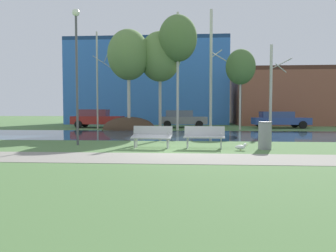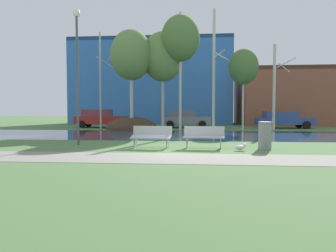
# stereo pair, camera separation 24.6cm
# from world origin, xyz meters

# --- Properties ---
(ground_plane) EXTENTS (120.00, 120.00, 0.00)m
(ground_plane) POSITION_xyz_m (0.00, 10.00, 0.00)
(ground_plane) COLOR #4C703D
(paved_path_strip) EXTENTS (60.00, 2.16, 0.01)m
(paved_path_strip) POSITION_xyz_m (0.00, -1.78, 0.01)
(paved_path_strip) COLOR gray
(paved_path_strip) RESTS_ON ground
(river_band) EXTENTS (80.00, 7.65, 0.01)m
(river_band) POSITION_xyz_m (0.00, 7.52, 0.00)
(river_band) COLOR #2D475B
(river_band) RESTS_ON ground
(soil_mound) EXTENTS (4.20, 3.50, 1.99)m
(soil_mound) POSITION_xyz_m (-4.33, 12.89, 0.00)
(soil_mound) COLOR #423021
(soil_mound) RESTS_ON ground
(bench_left) EXTENTS (1.64, 0.69, 0.87)m
(bench_left) POSITION_xyz_m (-1.03, 0.85, 0.47)
(bench_left) COLOR #9EA0A3
(bench_left) RESTS_ON ground
(bench_right) EXTENTS (1.64, 0.70, 0.87)m
(bench_right) POSITION_xyz_m (1.05, 0.85, 0.47)
(bench_right) COLOR #9EA0A3
(bench_right) RESTS_ON ground
(trash_bin) EXTENTS (0.52, 0.52, 1.07)m
(trash_bin) POSITION_xyz_m (3.37, 0.76, 0.55)
(trash_bin) COLOR gray
(trash_bin) RESTS_ON ground
(seagull) EXTENTS (0.47, 0.17, 0.27)m
(seagull) POSITION_xyz_m (2.39, 0.30, 0.13)
(seagull) COLOR white
(seagull) RESTS_ON ground
(streetlamp) EXTENTS (0.32, 0.32, 5.82)m
(streetlamp) POSITION_xyz_m (-4.37, 1.67, 3.84)
(streetlamp) COLOR #4C4C51
(streetlamp) RESTS_ON ground
(birch_far_left) EXTENTS (1.28, 2.30, 7.86)m
(birch_far_left) POSITION_xyz_m (-6.99, 13.39, 4.02)
(birch_far_left) COLOR #BCB7A8
(birch_far_left) RESTS_ON ground
(birch_left) EXTENTS (3.23, 3.23, 7.73)m
(birch_left) POSITION_xyz_m (-4.22, 12.35, 5.76)
(birch_left) COLOR beige
(birch_left) RESTS_ON ground
(birch_center_left) EXTENTS (3.28, 3.28, 7.71)m
(birch_center_left) POSITION_xyz_m (-1.86, 13.12, 5.73)
(birch_center_left) COLOR #BCB7A8
(birch_center_left) RESTS_ON ground
(birch_center) EXTENTS (2.91, 2.91, 8.88)m
(birch_center) POSITION_xyz_m (-0.43, 12.14, 6.90)
(birch_center) COLOR beige
(birch_center) RESTS_ON ground
(birch_center_right) EXTENTS (1.47, 2.20, 9.38)m
(birch_center_right) POSITION_xyz_m (2.17, 13.21, 4.73)
(birch_center_right) COLOR beige
(birch_center_right) RESTS_ON ground
(birch_right) EXTENTS (2.24, 2.24, 6.17)m
(birch_right) POSITION_xyz_m (4.34, 12.60, 4.80)
(birch_right) COLOR beige
(birch_right) RESTS_ON ground
(birch_far_right) EXTENTS (1.64, 2.67, 6.56)m
(birch_far_right) POSITION_xyz_m (6.80, 13.08, 3.39)
(birch_far_right) COLOR beige
(birch_far_right) RESTS_ON ground
(parked_van_nearest_red) EXTENTS (4.40, 2.11, 1.59)m
(parked_van_nearest_red) POSITION_xyz_m (-7.62, 15.11, 0.83)
(parked_van_nearest_red) COLOR maroon
(parked_van_nearest_red) RESTS_ON ground
(parked_sedan_second_grey) EXTENTS (4.18, 2.20, 1.51)m
(parked_sedan_second_grey) POSITION_xyz_m (-0.17, 15.78, 0.79)
(parked_sedan_second_grey) COLOR slate
(parked_sedan_second_grey) RESTS_ON ground
(parked_hatch_third_blue) EXTENTS (4.65, 2.07, 1.41)m
(parked_hatch_third_blue) POSITION_xyz_m (8.09, 15.36, 0.75)
(parked_hatch_third_blue) COLOR #2D4793
(parked_hatch_third_blue) RESTS_ON ground
(building_blue_store) EXTENTS (17.63, 6.16, 9.35)m
(building_blue_store) POSITION_xyz_m (-4.20, 23.89, 4.67)
(building_blue_store) COLOR #3870C6
(building_blue_store) RESTS_ON ground
(building_brick_low) EXTENTS (12.07, 8.84, 5.76)m
(building_brick_low) POSITION_xyz_m (11.50, 22.96, 2.88)
(building_brick_low) COLOR brown
(building_brick_low) RESTS_ON ground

